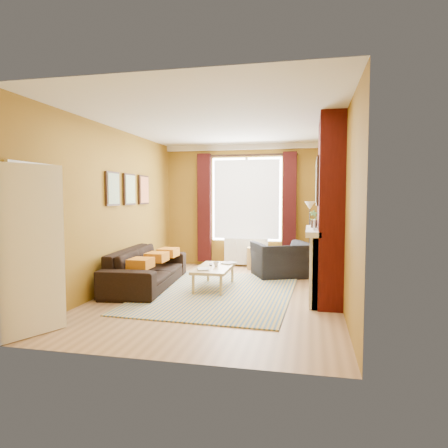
{
  "coord_description": "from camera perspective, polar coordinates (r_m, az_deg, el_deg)",
  "views": [
    {
      "loc": [
        1.42,
        -6.36,
        1.62
      ],
      "look_at": [
        0.0,
        0.25,
        1.15
      ],
      "focal_mm": 32.0,
      "sensor_mm": 36.0,
      "label": 1
    }
  ],
  "objects": [
    {
      "name": "room_walls",
      "position": [
        6.69,
        5.3,
        1.91
      ],
      "size": [
        3.82,
        5.54,
        2.83
      ],
      "color": "#87621A",
      "rests_on": "ground"
    },
    {
      "name": "floor_lamp",
      "position": [
        8.49,
        12.15,
        1.0
      ],
      "size": [
        0.26,
        0.26,
        1.51
      ],
      "rotation": [
        0.0,
        0.0,
        0.17
      ],
      "color": "black",
      "rests_on": "ground"
    },
    {
      "name": "mug",
      "position": [
        7.02,
        -1.14,
        -5.75
      ],
      "size": [
        0.12,
        0.12,
        0.09
      ],
      "primitive_type": "imported",
      "rotation": [
        0.0,
        0.0,
        -0.24
      ],
      "color": "#999999",
      "rests_on": "coffee_table"
    },
    {
      "name": "ground",
      "position": [
        6.72,
        -0.46,
        -9.98
      ],
      "size": [
        5.5,
        5.5,
        0.0
      ],
      "primitive_type": "plane",
      "color": "olive",
      "rests_on": "ground"
    },
    {
      "name": "coffee_table",
      "position": [
        7.03,
        -1.43,
        -6.46
      ],
      "size": [
        0.6,
        1.17,
        0.39
      ],
      "rotation": [
        0.0,
        0.0,
        0.01
      ],
      "color": "tan",
      "rests_on": "ground"
    },
    {
      "name": "armchair",
      "position": [
        8.12,
        8.19,
        -5.07
      ],
      "size": [
        1.36,
        1.29,
        0.7
      ],
      "primitive_type": "imported",
      "rotation": [
        0.0,
        0.0,
        3.56
      ],
      "color": "black",
      "rests_on": "ground"
    },
    {
      "name": "striped_rug",
      "position": [
        6.79,
        -0.78,
        -9.75
      ],
      "size": [
        2.54,
        3.42,
        0.02
      ],
      "rotation": [
        0.0,
        0.0,
        -0.04
      ],
      "color": "#335E8E",
      "rests_on": "ground"
    },
    {
      "name": "sofa",
      "position": [
        7.33,
        -10.95,
        -6.15
      ],
      "size": [
        1.11,
        2.4,
        0.68
      ],
      "primitive_type": "imported",
      "rotation": [
        0.0,
        0.0,
        1.66
      ],
      "color": "black",
      "rests_on": "ground"
    },
    {
      "name": "book_a",
      "position": [
        6.74,
        -3.82,
        -6.46
      ],
      "size": [
        0.27,
        0.31,
        0.02
      ],
      "primitive_type": "imported",
      "rotation": [
        0.0,
        0.0,
        0.35
      ],
      "color": "#999999",
      "rests_on": "coffee_table"
    },
    {
      "name": "book_b",
      "position": [
        7.41,
        0.19,
        -5.51
      ],
      "size": [
        0.31,
        0.34,
        0.02
      ],
      "primitive_type": "imported",
      "rotation": [
        0.0,
        0.0,
        -0.53
      ],
      "color": "#999999",
      "rests_on": "coffee_table"
    },
    {
      "name": "tv_remote",
      "position": [
        7.18,
        -1.93,
        -5.82
      ],
      "size": [
        0.09,
        0.16,
        0.02
      ],
      "rotation": [
        0.0,
        0.0,
        0.27
      ],
      "color": "#27272A",
      "rests_on": "coffee_table"
    },
    {
      "name": "wicker_stool",
      "position": [
        8.92,
        4.53,
        -4.91
      ],
      "size": [
        0.49,
        0.49,
        0.49
      ],
      "rotation": [
        0.0,
        0.0,
        0.3
      ],
      "color": "#A07F45",
      "rests_on": "ground"
    }
  ]
}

